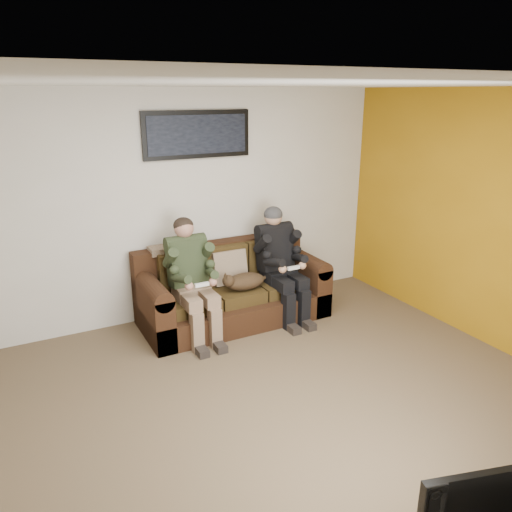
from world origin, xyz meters
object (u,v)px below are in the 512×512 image
person_left (191,273)px  person_right (280,257)px  television (498,500)px  sofa (231,292)px  framed_poster (197,134)px  cat (244,281)px

person_left → person_right: size_ratio=0.99×
television → sofa: bearing=100.2°
person_right → framed_poster: bearing=142.8°
sofa → television: size_ratio=2.22×
person_right → sofa: bearing=162.0°
sofa → person_right: person_right is taller
sofa → framed_poster: size_ratio=1.70×
person_left → cat: (0.60, -0.05, -0.19)m
sofa → person_left: size_ratio=1.66×
sofa → person_right: 0.70m
sofa → television: 3.81m
person_right → cat: person_right is taller
person_right → framed_poster: 1.67m
television → framed_poster: bearing=103.4°
person_right → framed_poster: framed_poster is taller
sofa → cat: sofa is taller
sofa → person_left: bearing=-162.0°
person_right → television: size_ratio=1.35×
sofa → framed_poster: 1.83m
sofa → cat: size_ratio=3.23×
sofa → person_right: bearing=-18.0°
person_left → cat: size_ratio=1.95×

